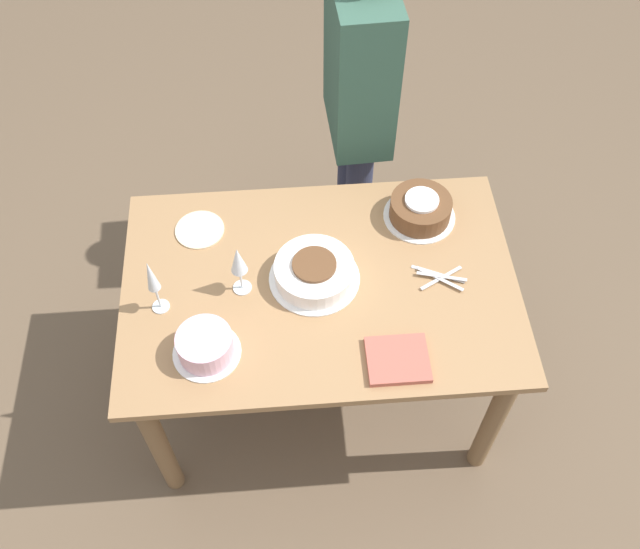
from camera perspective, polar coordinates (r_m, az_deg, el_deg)
The scene contains 11 objects.
ground_plane at distance 3.05m, azimuth 0.00°, elevation -8.85°, with size 12.00×12.00×0.00m, color brown.
dining_table at distance 2.50m, azimuth 0.00°, elevation -2.32°, with size 1.33×0.88×0.76m.
cake_center_white at distance 2.38m, azimuth -0.46°, elevation 0.20°, with size 0.31×0.31×0.09m.
cake_front_chocolate at distance 2.57m, azimuth 8.04°, elevation 5.23°, with size 0.26×0.26×0.10m.
cake_back_decorated at distance 2.25m, azimuth -9.16°, elevation -5.65°, with size 0.22×0.22×0.09m.
wine_glass_near at distance 2.28m, azimuth -6.55°, elevation 0.94°, with size 0.06×0.06×0.21m.
wine_glass_far at distance 2.27m, azimuth -13.32°, elevation -0.29°, with size 0.06×0.06×0.24m.
dessert_plate_right at distance 2.57m, azimuth -9.60°, elevation 3.55°, with size 0.17×0.17×0.01m.
fork_pile at distance 2.44m, azimuth 9.57°, elevation -0.16°, with size 0.18×0.13×0.01m.
napkin_stack at distance 2.25m, azimuth 6.24°, elevation -6.79°, with size 0.19×0.17×0.02m.
person_cutting at distance 2.80m, azimuth 3.13°, elevation 14.32°, with size 0.24×0.41×1.54m.
Camera 1 is at (0.11, 1.37, 2.72)m, focal length 40.00 mm.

